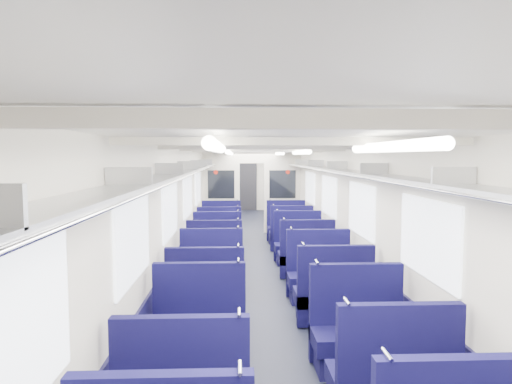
{
  "coord_description": "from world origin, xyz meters",
  "views": [
    {
      "loc": [
        -0.42,
        -9.35,
        2.2
      ],
      "look_at": [
        0.07,
        2.4,
        1.26
      ],
      "focal_mm": 31.66,
      "sensor_mm": 36.0,
      "label": 1
    }
  ],
  "objects_px": {
    "seat_10": "(211,276)",
    "seat_12": "(215,259)",
    "seat_6": "(199,334)",
    "seat_18": "(221,230)",
    "seat_8": "(206,301)",
    "seat_11": "(319,278)",
    "seat_19": "(286,229)",
    "end_door": "(247,186)",
    "seat_14": "(217,248)",
    "seat_13": "(306,258)",
    "seat_15": "(298,247)",
    "seat_16": "(219,238)",
    "bulkhead": "(252,190)",
    "seat_17": "(291,236)",
    "seat_7": "(359,336)",
    "seat_9": "(333,298)"
  },
  "relations": [
    {
      "from": "seat_9",
      "to": "seat_13",
      "type": "distance_m",
      "value": 2.32
    },
    {
      "from": "seat_10",
      "to": "seat_17",
      "type": "height_order",
      "value": "same"
    },
    {
      "from": "seat_16",
      "to": "seat_11",
      "type": "bearing_deg",
      "value": -64.27
    },
    {
      "from": "seat_18",
      "to": "seat_19",
      "type": "distance_m",
      "value": 1.66
    },
    {
      "from": "seat_14",
      "to": "seat_8",
      "type": "bearing_deg",
      "value": -90.0
    },
    {
      "from": "seat_12",
      "to": "seat_19",
      "type": "relative_size",
      "value": 1.0
    },
    {
      "from": "seat_9",
      "to": "seat_13",
      "type": "xyz_separation_m",
      "value": [
        0.0,
        2.32,
        0.0
      ]
    },
    {
      "from": "seat_16",
      "to": "seat_17",
      "type": "distance_m",
      "value": 1.67
    },
    {
      "from": "end_door",
      "to": "seat_16",
      "type": "xyz_separation_m",
      "value": [
        -0.83,
        -8.12,
        -0.66
      ]
    },
    {
      "from": "seat_8",
      "to": "seat_18",
      "type": "height_order",
      "value": "same"
    },
    {
      "from": "end_door",
      "to": "seat_19",
      "type": "xyz_separation_m",
      "value": [
        0.83,
        -6.95,
        -0.66
      ]
    },
    {
      "from": "end_door",
      "to": "bulkhead",
      "type": "relative_size",
      "value": 0.71
    },
    {
      "from": "seat_8",
      "to": "seat_9",
      "type": "bearing_deg",
      "value": 1.87
    },
    {
      "from": "seat_9",
      "to": "seat_19",
      "type": "distance_m",
      "value": 5.61
    },
    {
      "from": "end_door",
      "to": "seat_14",
      "type": "distance_m",
      "value": 9.32
    },
    {
      "from": "seat_12",
      "to": "seat_18",
      "type": "relative_size",
      "value": 1.0
    },
    {
      "from": "bulkhead",
      "to": "seat_8",
      "type": "height_order",
      "value": "bulkhead"
    },
    {
      "from": "seat_11",
      "to": "seat_19",
      "type": "bearing_deg",
      "value": 90.0
    },
    {
      "from": "seat_10",
      "to": "seat_14",
      "type": "bearing_deg",
      "value": 90.0
    },
    {
      "from": "seat_17",
      "to": "bulkhead",
      "type": "bearing_deg",
      "value": 108.38
    },
    {
      "from": "seat_7",
      "to": "seat_12",
      "type": "xyz_separation_m",
      "value": [
        -1.66,
        3.57,
        0.0
      ]
    },
    {
      "from": "seat_6",
      "to": "seat_18",
      "type": "xyz_separation_m",
      "value": [
        0.0,
        6.72,
        0.0
      ]
    },
    {
      "from": "seat_10",
      "to": "seat_12",
      "type": "xyz_separation_m",
      "value": [
        0.0,
        1.18,
        0.0
      ]
    },
    {
      "from": "seat_13",
      "to": "seat_15",
      "type": "relative_size",
      "value": 1.0
    },
    {
      "from": "seat_19",
      "to": "seat_16",
      "type": "bearing_deg",
      "value": -144.75
    },
    {
      "from": "end_door",
      "to": "seat_11",
      "type": "distance_m",
      "value": 11.62
    },
    {
      "from": "end_door",
      "to": "bulkhead",
      "type": "bearing_deg",
      "value": -90.0
    },
    {
      "from": "seat_15",
      "to": "seat_18",
      "type": "xyz_separation_m",
      "value": [
        -1.66,
        2.2,
        0.0
      ]
    },
    {
      "from": "seat_14",
      "to": "seat_6",
      "type": "bearing_deg",
      "value": -90.0
    },
    {
      "from": "seat_15",
      "to": "seat_17",
      "type": "bearing_deg",
      "value": 90.0
    },
    {
      "from": "seat_8",
      "to": "seat_9",
      "type": "height_order",
      "value": "same"
    },
    {
      "from": "seat_8",
      "to": "seat_12",
      "type": "bearing_deg",
      "value": 90.0
    },
    {
      "from": "seat_6",
      "to": "seat_14",
      "type": "xyz_separation_m",
      "value": [
        0.0,
        4.43,
        0.0
      ]
    },
    {
      "from": "seat_11",
      "to": "seat_15",
      "type": "bearing_deg",
      "value": 90.0
    },
    {
      "from": "seat_15",
      "to": "seat_8",
      "type": "bearing_deg",
      "value": -115.76
    },
    {
      "from": "seat_8",
      "to": "seat_18",
      "type": "relative_size",
      "value": 1.0
    },
    {
      "from": "seat_8",
      "to": "seat_14",
      "type": "relative_size",
      "value": 1.0
    },
    {
      "from": "seat_17",
      "to": "seat_7",
      "type": "bearing_deg",
      "value": -90.0
    },
    {
      "from": "bulkhead",
      "to": "seat_15",
      "type": "relative_size",
      "value": 2.54
    },
    {
      "from": "bulkhead",
      "to": "seat_15",
      "type": "height_order",
      "value": "bulkhead"
    },
    {
      "from": "bulkhead",
      "to": "seat_18",
      "type": "relative_size",
      "value": 2.54
    },
    {
      "from": "seat_6",
      "to": "seat_18",
      "type": "relative_size",
      "value": 1.0
    },
    {
      "from": "end_door",
      "to": "seat_18",
      "type": "distance_m",
      "value": 7.05
    },
    {
      "from": "seat_6",
      "to": "seat_7",
      "type": "height_order",
      "value": "same"
    },
    {
      "from": "end_door",
      "to": "seat_13",
      "type": "distance_m",
      "value": 10.3
    },
    {
      "from": "seat_10",
      "to": "seat_12",
      "type": "bearing_deg",
      "value": 90.0
    },
    {
      "from": "seat_16",
      "to": "seat_19",
      "type": "distance_m",
      "value": 2.03
    },
    {
      "from": "seat_6",
      "to": "seat_18",
      "type": "distance_m",
      "value": 6.72
    },
    {
      "from": "seat_8",
      "to": "seat_13",
      "type": "distance_m",
      "value": 2.89
    },
    {
      "from": "seat_14",
      "to": "bulkhead",
      "type": "bearing_deg",
      "value": 77.77
    }
  ]
}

